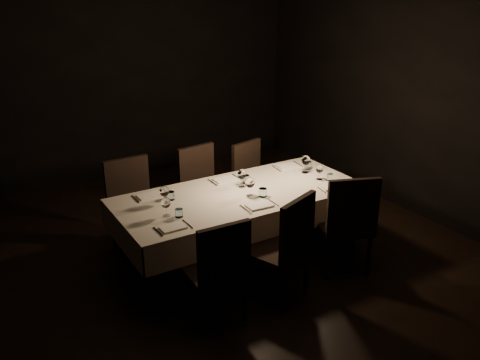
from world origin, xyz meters
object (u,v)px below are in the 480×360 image
dining_table (240,200)px  chair_far_right (253,177)px  chair_near_center (284,244)px  chair_near_left (218,267)px  chair_far_left (133,202)px  chair_near_right (346,220)px  chair_far_center (203,185)px

dining_table → chair_far_right: bearing=50.7°
chair_far_right → chair_near_center: bearing=-127.6°
chair_near_left → dining_table: bearing=-129.2°
chair_near_center → chair_far_left: 1.82m
chair_near_right → chair_far_left: bearing=-21.8°
chair_near_right → dining_table: bearing=-22.4°
chair_far_right → chair_far_center: bearing=163.9°
dining_table → chair_near_center: 0.83m
dining_table → chair_near_left: 1.09m
dining_table → chair_far_center: chair_far_center is taller
chair_near_center → dining_table: bearing=-113.4°
dining_table → chair_far_left: 1.18m
chair_far_left → chair_far_right: bearing=-0.1°
chair_far_center → chair_near_center: bearing=-98.8°
chair_far_left → chair_near_right: bearing=-44.7°
chair_near_left → chair_near_right: bearing=-175.7°
chair_near_center → chair_near_right: chair_near_right is taller
chair_near_right → chair_near_center: bearing=27.0°
chair_near_center → chair_near_left: bearing=-21.5°
chair_far_center → chair_far_right: chair_far_center is taller
dining_table → chair_near_right: (0.77, -0.74, -0.11)m
dining_table → chair_far_center: bearing=89.8°
dining_table → chair_far_center: size_ratio=2.53×
chair_far_left → dining_table: bearing=-44.1°
dining_table → chair_far_left: chair_far_left is taller
chair_near_left → chair_far_right: 2.15m
chair_near_center → chair_far_right: chair_near_center is taller
chair_near_left → chair_far_left: (-0.16, 1.61, 0.02)m
chair_near_left → chair_near_center: (0.67, -0.00, 0.03)m
chair_near_left → chair_near_right: size_ratio=0.92×
chair_near_left → chair_far_left: chair_far_left is taller
chair_far_center → chair_near_left: bearing=-120.5°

